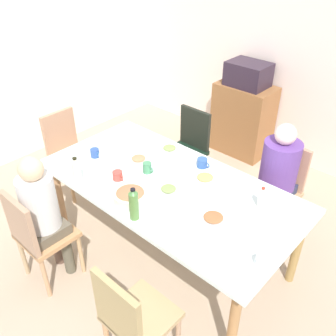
# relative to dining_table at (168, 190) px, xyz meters

# --- Properties ---
(ground_plane) EXTENTS (5.99, 5.99, 0.00)m
(ground_plane) POSITION_rel_dining_table_xyz_m (0.00, 0.00, -0.70)
(ground_plane) COLOR tan
(wall_back) EXTENTS (5.23, 0.12, 2.60)m
(wall_back) POSITION_rel_dining_table_xyz_m (0.00, 2.27, 0.60)
(wall_back) COLOR silver
(wall_back) RESTS_ON ground_plane
(wall_left) EXTENTS (0.12, 4.67, 2.60)m
(wall_left) POSITION_rel_dining_table_xyz_m (-2.56, 0.00, 0.60)
(wall_left) COLOR white
(wall_left) RESTS_ON ground_plane
(dining_table) EXTENTS (2.18, 1.10, 0.77)m
(dining_table) POSITION_rel_dining_table_xyz_m (0.00, 0.00, 0.00)
(dining_table) COLOR white
(dining_table) RESTS_ON ground_plane
(chair_0) EXTENTS (0.40, 0.40, 0.90)m
(chair_0) POSITION_rel_dining_table_xyz_m (-0.54, -0.93, -0.18)
(chair_0) COLOR tan
(chair_0) RESTS_ON ground_plane
(person_0) EXTENTS (0.30, 0.30, 1.17)m
(person_0) POSITION_rel_dining_table_xyz_m (-0.54, -0.84, -0.00)
(person_0) COLOR brown
(person_0) RESTS_ON ground_plane
(chair_1) EXTENTS (0.40, 0.40, 0.90)m
(chair_1) POSITION_rel_dining_table_xyz_m (-0.54, 0.93, -0.18)
(chair_1) COLOR black
(chair_1) RESTS_ON ground_plane
(chair_2) EXTENTS (0.40, 0.40, 0.90)m
(chair_2) POSITION_rel_dining_table_xyz_m (-1.47, 0.00, -0.18)
(chair_2) COLOR tan
(chair_2) RESTS_ON ground_plane
(chair_3) EXTENTS (0.40, 0.40, 0.90)m
(chair_3) POSITION_rel_dining_table_xyz_m (0.54, 0.93, -0.18)
(chair_3) COLOR tan
(chair_3) RESTS_ON ground_plane
(person_3) EXTENTS (0.32, 0.32, 1.17)m
(person_3) POSITION_rel_dining_table_xyz_m (0.54, 0.84, 0.01)
(person_3) COLOR #2D3D45
(person_3) RESTS_ON ground_plane
(chair_4) EXTENTS (0.40, 0.40, 0.90)m
(chair_4) POSITION_rel_dining_table_xyz_m (0.54, -0.93, -0.18)
(chair_4) COLOR tan
(chair_4) RESTS_ON ground_plane
(plate_0) EXTENTS (0.24, 0.24, 0.04)m
(plate_0) POSITION_rel_dining_table_xyz_m (0.19, 0.24, 0.08)
(plate_0) COLOR white
(plate_0) RESTS_ON dining_table
(plate_1) EXTENTS (0.22, 0.22, 0.04)m
(plate_1) POSITION_rel_dining_table_xyz_m (0.07, -0.08, 0.08)
(plate_1) COLOR white
(plate_1) RESTS_ON dining_table
(plate_2) EXTENTS (0.22, 0.22, 0.04)m
(plate_2) POSITION_rel_dining_table_xyz_m (-0.42, 0.08, 0.08)
(plate_2) COLOR white
(plate_2) RESTS_ON dining_table
(plate_3) EXTENTS (0.21, 0.21, 0.04)m
(plate_3) POSITION_rel_dining_table_xyz_m (-0.34, 0.40, 0.08)
(plate_3) COLOR white
(plate_3) RESTS_ON dining_table
(plate_4) EXTENTS (0.26, 0.26, 0.04)m
(plate_4) POSITION_rel_dining_table_xyz_m (0.54, -0.11, 0.08)
(plate_4) COLOR silver
(plate_4) RESTS_ON dining_table
(bowl_0) EXTENTS (0.27, 0.27, 0.09)m
(bowl_0) POSITION_rel_dining_table_xyz_m (-0.06, -0.36, 0.12)
(bowl_0) COLOR beige
(bowl_0) RESTS_ON dining_table
(cup_0) EXTENTS (0.11, 0.08, 0.08)m
(cup_0) POSITION_rel_dining_table_xyz_m (1.01, -0.25, 0.11)
(cup_0) COLOR white
(cup_0) RESTS_ON dining_table
(cup_1) EXTENTS (0.11, 0.08, 0.08)m
(cup_1) POSITION_rel_dining_table_xyz_m (-0.76, -0.14, 0.11)
(cup_1) COLOR #305096
(cup_1) RESTS_ON dining_table
(cup_2) EXTENTS (0.12, 0.09, 0.08)m
(cup_2) POSITION_rel_dining_table_xyz_m (0.05, 0.38, 0.11)
(cup_2) COLOR #33589E
(cup_2) RESTS_ON dining_table
(cup_3) EXTENTS (0.11, 0.07, 0.08)m
(cup_3) POSITION_rel_dining_table_xyz_m (-0.64, -0.14, 0.11)
(cup_3) COLOR white
(cup_3) RESTS_ON dining_table
(cup_4) EXTENTS (0.12, 0.08, 0.07)m
(cup_4) POSITION_rel_dining_table_xyz_m (-0.34, -0.24, 0.11)
(cup_4) COLOR #D0453C
(cup_4) RESTS_ON dining_table
(cup_5) EXTENTS (0.12, 0.09, 0.08)m
(cup_5) POSITION_rel_dining_table_xyz_m (-0.22, -0.13, 0.11)
(cup_5) COLOR white
(cup_5) RESTS_ON dining_table
(cup_6) EXTENTS (0.11, 0.07, 0.09)m
(cup_6) POSITION_rel_dining_table_xyz_m (-0.24, -0.00, 0.12)
(cup_6) COLOR #47875C
(cup_6) RESTS_ON dining_table
(cup_7) EXTENTS (0.12, 0.08, 0.08)m
(cup_7) POSITION_rel_dining_table_xyz_m (-0.20, -0.25, 0.11)
(cup_7) COLOR white
(cup_7) RESTS_ON dining_table
(bottle_0) EXTENTS (0.05, 0.05, 0.18)m
(bottle_0) POSITION_rel_dining_table_xyz_m (0.71, 0.24, 0.15)
(bottle_0) COLOR silver
(bottle_0) RESTS_ON dining_table
(bottle_1) EXTENTS (0.07, 0.07, 0.23)m
(bottle_1) POSITION_rel_dining_table_xyz_m (-0.56, -0.48, 0.18)
(bottle_1) COLOR silver
(bottle_1) RESTS_ON dining_table
(bottle_2) EXTENTS (0.07, 0.07, 0.26)m
(bottle_2) POSITION_rel_dining_table_xyz_m (0.11, -0.47, 0.19)
(bottle_2) COLOR #55813B
(bottle_2) RESTS_ON dining_table
(side_cabinet) EXTENTS (0.70, 0.44, 0.90)m
(side_cabinet) POSITION_rel_dining_table_xyz_m (-0.52, 1.97, -0.25)
(side_cabinet) COLOR #8F5C34
(side_cabinet) RESTS_ON ground_plane
(microwave) EXTENTS (0.48, 0.36, 0.28)m
(microwave) POSITION_rel_dining_table_xyz_m (-0.52, 1.97, 0.34)
(microwave) COLOR #2A1E2D
(microwave) RESTS_ON side_cabinet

